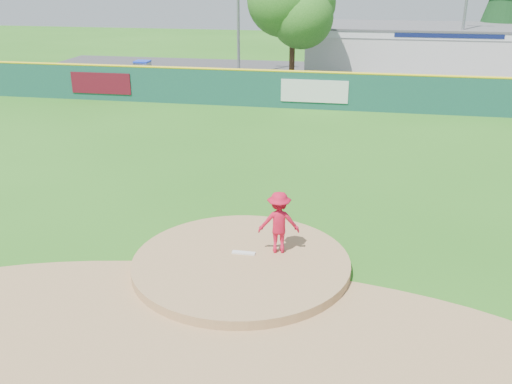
% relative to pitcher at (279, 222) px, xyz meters
% --- Properties ---
extents(ground, '(120.00, 120.00, 0.00)m').
position_rel_pitcher_xyz_m(ground, '(-0.86, -0.61, -1.07)').
color(ground, '#286B19').
rests_on(ground, ground).
extents(pitchers_mound, '(5.50, 5.50, 0.50)m').
position_rel_pitcher_xyz_m(pitchers_mound, '(-0.86, -0.61, -1.07)').
color(pitchers_mound, '#9E774C').
rests_on(pitchers_mound, ground).
extents(pitching_rubber, '(0.60, 0.15, 0.04)m').
position_rel_pitcher_xyz_m(pitching_rubber, '(-0.86, -0.31, -0.80)').
color(pitching_rubber, white).
rests_on(pitching_rubber, pitchers_mound).
extents(infield_dirt_arc, '(15.40, 15.40, 0.01)m').
position_rel_pitcher_xyz_m(infield_dirt_arc, '(-0.86, -3.61, -1.06)').
color(infield_dirt_arc, '#9E774C').
rests_on(infield_dirt_arc, ground).
extents(parking_lot, '(44.00, 16.00, 0.02)m').
position_rel_pitcher_xyz_m(parking_lot, '(-0.86, 26.39, -1.06)').
color(parking_lot, '#38383A').
rests_on(parking_lot, ground).
extents(pitcher, '(1.15, 0.79, 1.64)m').
position_rel_pitcher_xyz_m(pitcher, '(0.00, 0.00, 0.00)').
color(pitcher, red).
rests_on(pitcher, pitchers_mound).
extents(van, '(5.24, 2.42, 1.45)m').
position_rel_pitcher_xyz_m(van, '(-3.59, 20.57, -0.32)').
color(van, white).
rests_on(van, parking_lot).
extents(pool_building_grp, '(15.20, 8.20, 3.31)m').
position_rel_pitcher_xyz_m(pool_building_grp, '(5.14, 31.39, 0.60)').
color(pool_building_grp, silver).
rests_on(pool_building_grp, ground).
extents(fence_banners, '(15.85, 0.04, 1.20)m').
position_rel_pitcher_xyz_m(fence_banners, '(-6.84, 17.31, -0.07)').
color(fence_banners, '#5B0D1B').
rests_on(fence_banners, ground).
extents(playground_slide, '(0.95, 2.68, 1.48)m').
position_rel_pitcher_xyz_m(playground_slide, '(-12.61, 22.84, -0.32)').
color(playground_slide, blue).
rests_on(playground_slide, ground).
extents(outfield_fence, '(40.00, 0.14, 2.07)m').
position_rel_pitcher_xyz_m(outfield_fence, '(-0.86, 17.39, 0.02)').
color(outfield_fence, '#16493E').
rests_on(outfield_fence, ground).
extents(deciduous_tree, '(5.60, 5.60, 7.36)m').
position_rel_pitcher_xyz_m(deciduous_tree, '(-2.86, 24.39, 3.49)').
color(deciduous_tree, '#382314').
rests_on(deciduous_tree, ground).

